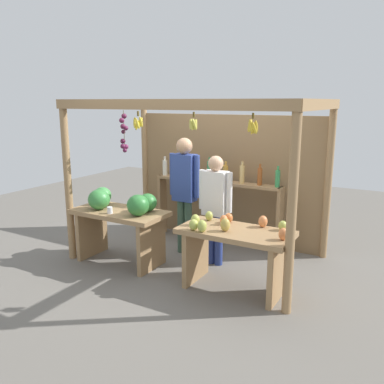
# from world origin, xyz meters

# --- Properties ---
(ground_plane) EXTENTS (12.00, 12.00, 0.00)m
(ground_plane) POSITION_xyz_m (0.00, 0.00, 0.00)
(ground_plane) COLOR slate
(ground_plane) RESTS_ON ground
(market_stall) EXTENTS (3.22, 1.90, 2.21)m
(market_stall) POSITION_xyz_m (-0.00, 0.41, 1.29)
(market_stall) COLOR #99754C
(market_stall) RESTS_ON ground
(fruit_counter_left) EXTENTS (1.30, 0.64, 1.02)m
(fruit_counter_left) POSITION_xyz_m (-0.85, -0.67, 0.68)
(fruit_counter_left) COLOR #99754C
(fruit_counter_left) RESTS_ON ground
(fruit_counter_right) EXTENTS (1.30, 0.64, 0.89)m
(fruit_counter_right) POSITION_xyz_m (0.84, -0.67, 0.57)
(fruit_counter_right) COLOR #99754C
(fruit_counter_right) RESTS_ON ground
(bottle_shelf_unit) EXTENTS (2.07, 0.22, 1.35)m
(bottle_shelf_unit) POSITION_xyz_m (-0.05, 0.67, 0.82)
(bottle_shelf_unit) COLOR #99754C
(bottle_shelf_unit) RESTS_ON ground
(vendor_man) EXTENTS (0.48, 0.23, 1.69)m
(vendor_man) POSITION_xyz_m (-0.26, 0.07, 1.02)
(vendor_man) COLOR #3C5845
(vendor_man) RESTS_ON ground
(vendor_woman) EXTENTS (0.48, 0.20, 1.49)m
(vendor_woman) POSITION_xyz_m (0.31, -0.09, 0.89)
(vendor_woman) COLOR navy
(vendor_woman) RESTS_ON ground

